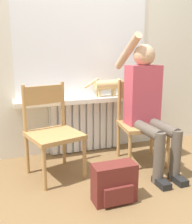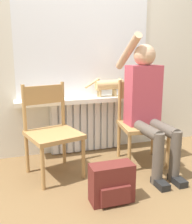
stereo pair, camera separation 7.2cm
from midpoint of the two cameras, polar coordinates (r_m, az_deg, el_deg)
The scene contains 10 objects.
ground_plane at distance 2.27m, azimuth 7.37°, elevation -18.36°, with size 12.00×12.00×0.00m, color brown.
wall_with_window at distance 3.10m, azimuth -2.08°, elevation 16.20°, with size 7.00×0.06×2.70m.
radiator at distance 3.14m, azimuth -1.53°, elevation -3.08°, with size 0.85×0.08×0.61m.
windowsill at distance 3.00m, azimuth -1.20°, elevation 2.68°, with size 1.62×0.23×0.05m.
window_glass at distance 3.06m, azimuth -1.88°, elevation 15.34°, with size 1.55×0.01×1.28m.
chair_left at distance 2.54m, azimuth -8.82°, elevation -3.88°, with size 0.56×0.56×0.88m.
chair_right at distance 2.85m, azimuth 10.58°, elevation -2.09°, with size 0.52×0.52×0.88m.
person at distance 2.69m, azimuth 11.94°, elevation 2.26°, with size 0.36×1.03×1.37m.
cat at distance 3.08m, azimuth 3.63°, elevation 5.90°, with size 0.48×0.11×0.22m.
backpack at distance 2.16m, azimuth 4.46°, elevation -15.29°, with size 0.35×0.19×0.32m.
Camera 2 is at (-0.83, -1.75, 1.18)m, focal length 42.00 mm.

